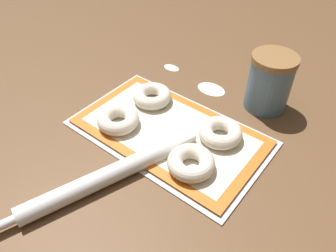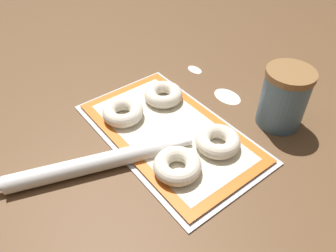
# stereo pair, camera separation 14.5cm
# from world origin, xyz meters

# --- Properties ---
(ground_plane) EXTENTS (2.80, 2.80, 0.00)m
(ground_plane) POSITION_xyz_m (0.00, 0.00, 0.00)
(ground_plane) COLOR brown
(baking_tray) EXTENTS (0.49, 0.29, 0.01)m
(baking_tray) POSITION_xyz_m (0.01, -0.00, 0.00)
(baking_tray) COLOR silver
(baking_tray) RESTS_ON ground_plane
(baking_mat) EXTENTS (0.46, 0.26, 0.00)m
(baking_mat) POSITION_xyz_m (0.01, -0.00, 0.01)
(baking_mat) COLOR orange
(baking_mat) RESTS_ON baking_tray
(bagel_front_left) EXTENTS (0.11, 0.11, 0.04)m
(bagel_front_left) POSITION_xyz_m (-0.10, -0.06, 0.03)
(bagel_front_left) COLOR silver
(bagel_front_left) RESTS_ON baking_mat
(bagel_front_right) EXTENTS (0.11, 0.11, 0.04)m
(bagel_front_right) POSITION_xyz_m (0.13, -0.07, 0.03)
(bagel_front_right) COLOR silver
(bagel_front_right) RESTS_ON baking_mat
(bagel_back_left) EXTENTS (0.11, 0.11, 0.04)m
(bagel_back_left) POSITION_xyz_m (-0.10, 0.06, 0.03)
(bagel_back_left) COLOR silver
(bagel_back_left) RESTS_ON baking_mat
(bagel_back_right) EXTENTS (0.11, 0.11, 0.04)m
(bagel_back_right) POSITION_xyz_m (0.13, 0.05, 0.03)
(bagel_back_right) COLOR silver
(bagel_back_right) RESTS_ON baking_mat
(flour_canister) EXTENTS (0.12, 0.12, 0.16)m
(flour_canister) POSITION_xyz_m (0.15, 0.25, 0.08)
(flour_canister) COLOR slate
(flour_canister) RESTS_ON ground_plane
(rolling_pin) EXTENTS (0.17, 0.45, 0.04)m
(rolling_pin) POSITION_xyz_m (0.00, -0.21, 0.02)
(rolling_pin) COLOR silver
(rolling_pin) RESTS_ON ground_plane
(flour_patch_near) EXTENTS (0.05, 0.03, 0.00)m
(flour_patch_near) POSITION_xyz_m (-0.18, 0.25, 0.00)
(flour_patch_near) COLOR white
(flour_patch_near) RESTS_ON ground_plane
(flour_patch_far) EXTENTS (0.09, 0.06, 0.00)m
(flour_patch_far) POSITION_xyz_m (-0.01, 0.23, 0.00)
(flour_patch_far) COLOR white
(flour_patch_far) RESTS_ON ground_plane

